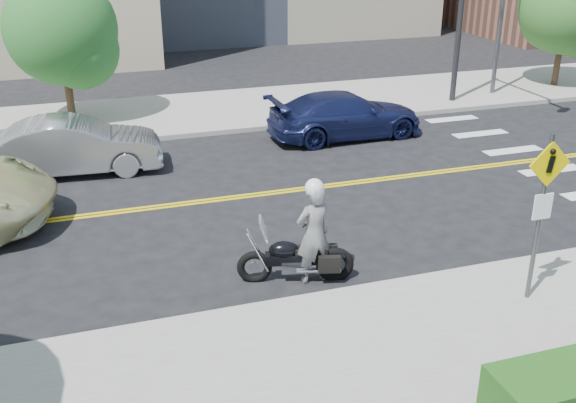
# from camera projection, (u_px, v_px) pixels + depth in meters

# --- Properties ---
(ground_plane) EXTENTS (120.00, 120.00, 0.00)m
(ground_plane) POSITION_uv_depth(u_px,v_px,m) (216.00, 200.00, 16.22)
(ground_plane) COLOR black
(ground_plane) RESTS_ON ground
(sidewalk_near) EXTENTS (60.00, 5.00, 0.15)m
(sidewalk_near) POSITION_uv_depth(u_px,v_px,m) (329.00, 391.00, 9.65)
(sidewalk_near) COLOR #9E9B91
(sidewalk_near) RESTS_ON ground_plane
(sidewalk_far) EXTENTS (60.00, 5.00, 0.15)m
(sidewalk_far) POSITION_uv_depth(u_px,v_px,m) (168.00, 115.00, 22.74)
(sidewalk_far) COLOR #9E9B91
(sidewalk_far) RESTS_ON ground_plane
(pedestrian_sign) EXTENTS (0.78, 0.08, 3.00)m
(pedestrian_sign) POSITION_uv_depth(u_px,v_px,m) (543.00, 203.00, 11.13)
(pedestrian_sign) COLOR #4C4C51
(pedestrian_sign) RESTS_ON sidewalk_near
(motorcyclist) EXTENTS (0.77, 0.57, 2.05)m
(motorcyclist) POSITION_uv_depth(u_px,v_px,m) (314.00, 231.00, 12.30)
(motorcyclist) COLOR silver
(motorcyclist) RESTS_ON ground
(motorcycle) EXTENTS (2.20, 1.15, 1.28)m
(motorcycle) POSITION_uv_depth(u_px,v_px,m) (296.00, 249.00, 12.45)
(motorcycle) COLOR black
(motorcycle) RESTS_ON ground
(parked_car_silver) EXTENTS (4.58, 1.91, 1.47)m
(parked_car_silver) POSITION_uv_depth(u_px,v_px,m) (74.00, 146.00, 17.64)
(parked_car_silver) COLOR #9B9DA3
(parked_car_silver) RESTS_ON ground
(parked_car_blue) EXTENTS (4.85, 2.11, 1.39)m
(parked_car_blue) POSITION_uv_depth(u_px,v_px,m) (346.00, 115.00, 20.50)
(parked_car_blue) COLOR navy
(parked_car_blue) RESTS_ON ground
(tree_far_a) EXTENTS (3.49, 3.49, 4.77)m
(tree_far_a) POSITION_uv_depth(u_px,v_px,m) (61.00, 30.00, 20.92)
(tree_far_a) COLOR #382619
(tree_far_a) RESTS_ON ground
(tree_far_b) EXTENTS (3.52, 3.52, 4.87)m
(tree_far_b) POSITION_uv_depth(u_px,v_px,m) (566.00, 7.00, 25.28)
(tree_far_b) COLOR #382619
(tree_far_b) RESTS_ON ground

